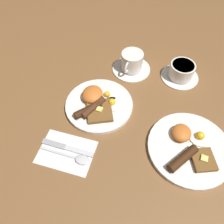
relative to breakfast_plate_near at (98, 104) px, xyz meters
name	(u,v)px	position (x,y,z in m)	size (l,w,h in m)	color
ground_plane	(99,106)	(0.00, 0.00, -0.02)	(3.00, 3.00, 0.00)	brown
breakfast_plate_near	(98,104)	(0.00, 0.00, 0.00)	(0.24, 0.24, 0.05)	white
breakfast_plate_far	(189,147)	(0.08, 0.33, 0.00)	(0.26, 0.26, 0.05)	white
teacup_near	(132,63)	(-0.22, 0.07, 0.02)	(0.16, 0.16, 0.08)	white
teacup_far	(181,72)	(-0.24, 0.26, 0.01)	(0.15, 0.15, 0.06)	white
napkin	(66,152)	(0.20, -0.03, -0.01)	(0.12, 0.17, 0.01)	white
knife	(65,147)	(0.19, -0.04, -0.01)	(0.02, 0.17, 0.01)	silver
spoon	(77,158)	(0.21, 0.01, -0.01)	(0.03, 0.17, 0.01)	silver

